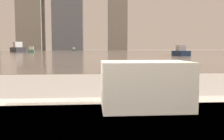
# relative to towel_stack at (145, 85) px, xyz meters

# --- Properties ---
(towel_stack) EXTENTS (0.29, 0.19, 0.16)m
(towel_stack) POSITION_rel_towel_stack_xyz_m (0.00, 0.00, 0.00)
(towel_stack) COLOR silver
(towel_stack) RESTS_ON bathtub
(harbor_water) EXTENTS (180.00, 110.00, 0.01)m
(harbor_water) POSITION_rel_towel_stack_xyz_m (0.14, 61.09, -0.58)
(harbor_water) COLOR gray
(harbor_water) RESTS_ON ground_plane
(harbor_boat_0) EXTENTS (0.99, 2.80, 1.05)m
(harbor_boat_0) POSITION_rel_towel_stack_xyz_m (8.58, 23.45, -0.20)
(harbor_boat_0) COLOR navy
(harbor_boat_0) RESTS_ON harbor_water
(harbor_boat_1) EXTENTS (1.47, 3.04, 1.09)m
(harbor_boat_1) POSITION_rel_towel_stack_xyz_m (-11.11, 44.84, -0.19)
(harbor_boat_1) COLOR #335647
(harbor_boat_1) RESTS_ON harbor_water
(harbor_boat_3) EXTENTS (4.45, 5.82, 2.10)m
(harbor_boat_3) POSITION_rel_towel_stack_xyz_m (-15.52, 51.88, 0.17)
(harbor_boat_3) COLOR #2D2D33
(harbor_boat_3) RESTS_ON harbor_water
(harbor_boat_4) EXTENTS (1.24, 3.11, 1.14)m
(harbor_boat_4) POSITION_rel_towel_stack_xyz_m (-5.52, 71.52, -0.17)
(harbor_boat_4) COLOR #335647
(harbor_boat_4) RESTS_ON harbor_water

